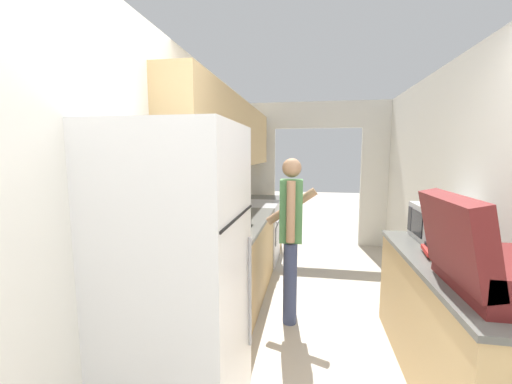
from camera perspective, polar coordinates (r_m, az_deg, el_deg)
The scene contains 11 objects.
wall_left at distance 3.37m, azimuth -7.94°, elevation 5.31°, with size 0.38×6.86×2.50m.
wall_right at distance 3.10m, azimuth 35.28°, elevation -1.13°, with size 0.06×6.86×2.50m.
wall_far_with_doorway at distance 5.64m, azimuth 11.03°, elevation 4.98°, with size 2.79×0.06×2.50m.
counter_left at distance 3.78m, azimuth -2.69°, elevation -11.14°, with size 0.62×3.48×0.88m.
counter_right at distance 2.72m, azimuth 32.42°, elevation -19.80°, with size 0.62×1.79×0.88m.
refrigerator at distance 1.92m, azimuth -13.89°, elevation -15.52°, with size 0.73×0.74×1.78m.
range_oven at distance 4.76m, azimuth 0.17°, elevation -7.20°, with size 0.66×0.78×1.02m.
person at distance 3.05m, azimuth 6.35°, elevation -7.84°, with size 0.51×0.38×1.58m.
suitcase at distance 2.10m, azimuth 36.14°, elevation -10.21°, with size 0.55×0.68×0.53m.
microwave at distance 3.11m, azimuth 30.35°, elevation -4.87°, with size 0.39×0.44×0.30m.
book_stack at distance 2.65m, azimuth 30.78°, elevation -9.31°, with size 0.27×0.31×0.08m.
Camera 1 is at (-0.11, -1.15, 1.63)m, focal length 22.00 mm.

